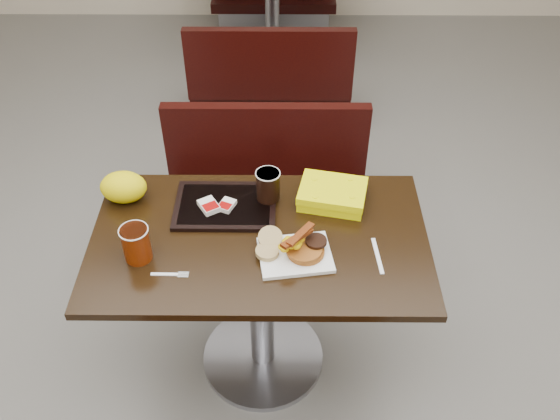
{
  "coord_description": "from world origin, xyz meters",
  "views": [
    {
      "loc": [
        0.08,
        -1.52,
        2.26
      ],
      "look_at": [
        0.07,
        0.07,
        0.82
      ],
      "focal_mm": 38.69,
      "sensor_mm": 36.0,
      "label": 1
    }
  ],
  "objects_px": {
    "table_near": "(261,304)",
    "knife": "(378,256)",
    "table_far": "(272,19)",
    "coffee_cup_near": "(136,244)",
    "coffee_cup_far": "(268,186)",
    "clamshell": "(332,194)",
    "pancake_stack": "(306,250)",
    "bench_far_s": "(270,69)",
    "tray": "(225,206)",
    "hashbrown_sleeve_right": "(227,205)",
    "hashbrown_sleeve_left": "(209,206)",
    "paper_bag": "(124,187)",
    "platter": "(295,255)",
    "fork": "(164,274)",
    "bench_near_n": "(266,192)"
  },
  "relations": [
    {
      "from": "table_near",
      "to": "pancake_stack",
      "type": "height_order",
      "value": "pancake_stack"
    },
    {
      "from": "fork",
      "to": "bench_far_s",
      "type": "bearing_deg",
      "value": 82.17
    },
    {
      "from": "table_far",
      "to": "coffee_cup_near",
      "type": "bearing_deg",
      "value": -98.61
    },
    {
      "from": "coffee_cup_near",
      "to": "knife",
      "type": "bearing_deg",
      "value": 0.75
    },
    {
      "from": "hashbrown_sleeve_left",
      "to": "coffee_cup_far",
      "type": "bearing_deg",
      "value": -15.67
    },
    {
      "from": "table_far",
      "to": "paper_bag",
      "type": "distance_m",
      "value": 2.49
    },
    {
      "from": "paper_bag",
      "to": "clamshell",
      "type": "bearing_deg",
      "value": -0.39
    },
    {
      "from": "coffee_cup_far",
      "to": "table_far",
      "type": "bearing_deg",
      "value": 90.67
    },
    {
      "from": "table_near",
      "to": "knife",
      "type": "bearing_deg",
      "value": -12.53
    },
    {
      "from": "pancake_stack",
      "to": "tray",
      "type": "xyz_separation_m",
      "value": [
        -0.29,
        0.24,
        -0.02
      ]
    },
    {
      "from": "platter",
      "to": "paper_bag",
      "type": "height_order",
      "value": "paper_bag"
    },
    {
      "from": "pancake_stack",
      "to": "clamshell",
      "type": "bearing_deg",
      "value": 69.4
    },
    {
      "from": "coffee_cup_far",
      "to": "knife",
      "type": "bearing_deg",
      "value": -36.58
    },
    {
      "from": "bench_far_s",
      "to": "pancake_stack",
      "type": "height_order",
      "value": "pancake_stack"
    },
    {
      "from": "table_far",
      "to": "hashbrown_sleeve_right",
      "type": "height_order",
      "value": "hashbrown_sleeve_right"
    },
    {
      "from": "table_near",
      "to": "hashbrown_sleeve_right",
      "type": "bearing_deg",
      "value": 131.87
    },
    {
      "from": "pancake_stack",
      "to": "tray",
      "type": "height_order",
      "value": "pancake_stack"
    },
    {
      "from": "hashbrown_sleeve_right",
      "to": "knife",
      "type": "bearing_deg",
      "value": 0.62
    },
    {
      "from": "tray",
      "to": "paper_bag",
      "type": "relative_size",
      "value": 2.16
    },
    {
      "from": "bench_far_s",
      "to": "coffee_cup_far",
      "type": "height_order",
      "value": "coffee_cup_far"
    },
    {
      "from": "knife",
      "to": "hashbrown_sleeve_left",
      "type": "relative_size",
      "value": 2.07
    },
    {
      "from": "table_near",
      "to": "knife",
      "type": "distance_m",
      "value": 0.56
    },
    {
      "from": "table_near",
      "to": "hashbrown_sleeve_left",
      "type": "height_order",
      "value": "hashbrown_sleeve_left"
    },
    {
      "from": "coffee_cup_far",
      "to": "tray",
      "type": "bearing_deg",
      "value": -166.99
    },
    {
      "from": "platter",
      "to": "pancake_stack",
      "type": "xyz_separation_m",
      "value": [
        0.04,
        0.01,
        0.02
      ]
    },
    {
      "from": "coffee_cup_near",
      "to": "hashbrown_sleeve_left",
      "type": "bearing_deg",
      "value": 46.9
    },
    {
      "from": "table_near",
      "to": "tray",
      "type": "bearing_deg",
      "value": 130.36
    },
    {
      "from": "coffee_cup_near",
      "to": "paper_bag",
      "type": "xyz_separation_m",
      "value": [
        -0.1,
        0.3,
        -0.0
      ]
    },
    {
      "from": "knife",
      "to": "tray",
      "type": "xyz_separation_m",
      "value": [
        -0.54,
        0.25,
        0.01
      ]
    },
    {
      "from": "bench_near_n",
      "to": "hashbrown_sleeve_right",
      "type": "relative_size",
      "value": 14.59
    },
    {
      "from": "table_far",
      "to": "coffee_cup_near",
      "type": "relative_size",
      "value": 9.2
    },
    {
      "from": "table_near",
      "to": "paper_bag",
      "type": "relative_size",
      "value": 6.91
    },
    {
      "from": "platter",
      "to": "knife",
      "type": "height_order",
      "value": "platter"
    },
    {
      "from": "pancake_stack",
      "to": "paper_bag",
      "type": "relative_size",
      "value": 0.75
    },
    {
      "from": "knife",
      "to": "paper_bag",
      "type": "xyz_separation_m",
      "value": [
        -0.92,
        0.29,
        0.06
      ]
    },
    {
      "from": "pancake_stack",
      "to": "hashbrown_sleeve_right",
      "type": "height_order",
      "value": "pancake_stack"
    },
    {
      "from": "table_near",
      "to": "clamshell",
      "type": "distance_m",
      "value": 0.53
    },
    {
      "from": "hashbrown_sleeve_left",
      "to": "hashbrown_sleeve_right",
      "type": "distance_m",
      "value": 0.07
    },
    {
      "from": "table_near",
      "to": "coffee_cup_far",
      "type": "bearing_deg",
      "value": 81.73
    },
    {
      "from": "coffee_cup_near",
      "to": "paper_bag",
      "type": "relative_size",
      "value": 0.75
    },
    {
      "from": "coffee_cup_far",
      "to": "clamshell",
      "type": "bearing_deg",
      "value": 0.61
    },
    {
      "from": "table_near",
      "to": "fork",
      "type": "relative_size",
      "value": 9.48
    },
    {
      "from": "table_far",
      "to": "table_near",
      "type": "bearing_deg",
      "value": -90.0
    },
    {
      "from": "coffee_cup_near",
      "to": "table_far",
      "type": "bearing_deg",
      "value": 81.39
    },
    {
      "from": "tray",
      "to": "table_far",
      "type": "bearing_deg",
      "value": 87.16
    },
    {
      "from": "platter",
      "to": "hashbrown_sleeve_left",
      "type": "xyz_separation_m",
      "value": [
        -0.32,
        0.23,
        0.02
      ]
    },
    {
      "from": "pancake_stack",
      "to": "fork",
      "type": "distance_m",
      "value": 0.48
    },
    {
      "from": "coffee_cup_far",
      "to": "clamshell",
      "type": "distance_m",
      "value": 0.25
    },
    {
      "from": "paper_bag",
      "to": "platter",
      "type": "bearing_deg",
      "value": -24.74
    },
    {
      "from": "bench_far_s",
      "to": "hashbrown_sleeve_left",
      "type": "bearing_deg",
      "value": -96.13
    }
  ]
}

